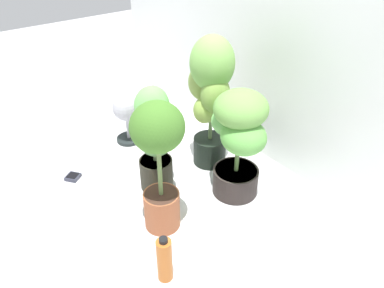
# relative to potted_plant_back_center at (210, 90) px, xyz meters

# --- Properties ---
(ground_plane) EXTENTS (8.00, 8.00, 0.00)m
(ground_plane) POSITION_rel_potted_plant_back_center_xyz_m (0.02, -0.49, -0.53)
(ground_plane) COLOR silver
(ground_plane) RESTS_ON ground
(mylar_back_wall) EXTENTS (3.20, 0.01, 2.00)m
(mylar_back_wall) POSITION_rel_potted_plant_back_center_xyz_m (0.02, 0.37, 0.47)
(mylar_back_wall) COLOR silver
(mylar_back_wall) RESTS_ON ground
(potted_plant_back_center) EXTENTS (0.40, 0.34, 0.87)m
(potted_plant_back_center) POSITION_rel_potted_plant_back_center_xyz_m (0.00, 0.00, 0.00)
(potted_plant_back_center) COLOR black
(potted_plant_back_center) RESTS_ON ground
(potted_plant_center) EXTENTS (0.37, 0.27, 0.67)m
(potted_plant_center) POSITION_rel_potted_plant_back_center_xyz_m (0.01, -0.42, -0.15)
(potted_plant_center) COLOR black
(potted_plant_center) RESTS_ON ground
(potted_plant_front_right) EXTENTS (0.36, 0.36, 0.74)m
(potted_plant_front_right) POSITION_rel_potted_plant_back_center_xyz_m (0.30, -0.57, -0.07)
(potted_plant_front_right) COLOR #9B5433
(potted_plant_front_right) RESTS_ON ground
(potted_plant_back_right) EXTENTS (0.46, 0.37, 0.67)m
(potted_plant_back_right) POSITION_rel_potted_plant_back_center_xyz_m (0.34, -0.07, -0.13)
(potted_plant_back_right) COLOR #2B2421
(potted_plant_back_right) RESTS_ON ground
(hygrometer_box) EXTENTS (0.11, 0.11, 0.03)m
(hygrometer_box) POSITION_rel_potted_plant_back_center_xyz_m (-0.37, -0.81, -0.51)
(hygrometer_box) COLOR #303241
(hygrometer_box) RESTS_ON ground
(floor_fan) EXTENTS (0.27, 0.27, 0.37)m
(floor_fan) POSITION_rel_potted_plant_back_center_xyz_m (-0.56, -0.30, -0.28)
(floor_fan) COLOR #1F2726
(floor_fan) RESTS_ON ground
(nutrient_bottle) EXTENTS (0.07, 0.07, 0.26)m
(nutrient_bottle) POSITION_rel_potted_plant_back_center_xyz_m (0.61, -0.76, -0.40)
(nutrient_bottle) COLOR #B76024
(nutrient_bottle) RESTS_ON ground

